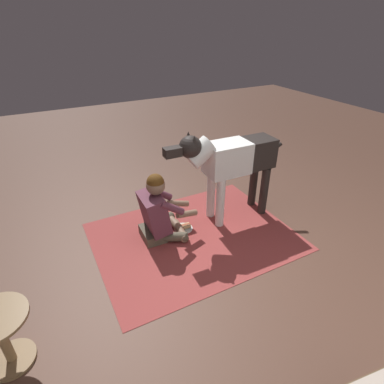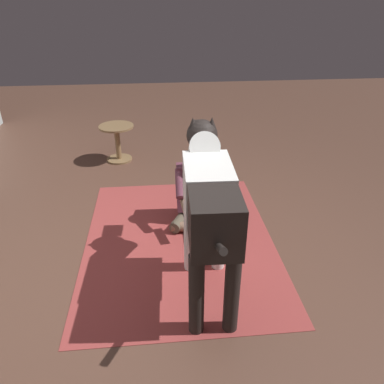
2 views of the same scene
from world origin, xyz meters
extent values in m
plane|color=brown|center=(0.00, 0.00, 0.00)|extent=(13.55, 13.55, 0.00)
cube|color=#983937|center=(0.18, -0.04, 0.00)|extent=(2.26, 1.73, 0.01)
cube|color=brown|center=(0.62, -0.25, 0.06)|extent=(0.25, 0.35, 0.12)
cylinder|color=brown|center=(0.45, -0.40, 0.07)|extent=(0.41, 0.26, 0.11)
cylinder|color=#85654F|center=(0.30, -0.32, 0.06)|extent=(0.11, 0.36, 0.09)
cylinder|color=brown|center=(0.46, -0.09, 0.07)|extent=(0.41, 0.28, 0.11)
cylinder|color=#85654F|center=(0.31, -0.15, 0.06)|extent=(0.13, 0.37, 0.09)
cube|color=brown|center=(0.58, -0.25, 0.35)|extent=(0.30, 0.41, 0.48)
cylinder|color=brown|center=(0.43, -0.42, 0.47)|extent=(0.29, 0.09, 0.24)
cylinder|color=#85654F|center=(0.23, -0.36, 0.30)|extent=(0.28, 0.12, 0.12)
cylinder|color=brown|center=(0.44, -0.07, 0.47)|extent=(0.29, 0.09, 0.24)
cylinder|color=#85654F|center=(0.24, -0.11, 0.30)|extent=(0.28, 0.10, 0.12)
sphere|color=#85654F|center=(0.54, -0.24, 0.68)|extent=(0.21, 0.21, 0.21)
sphere|color=#563412|center=(0.54, -0.24, 0.72)|extent=(0.19, 0.19, 0.19)
cylinder|color=silver|center=(-0.21, -0.10, 0.32)|extent=(0.10, 0.10, 0.64)
cylinder|color=silver|center=(-0.22, -0.34, 0.32)|extent=(0.10, 0.10, 0.64)
cylinder|color=black|center=(-0.86, -0.08, 0.32)|extent=(0.10, 0.10, 0.64)
cylinder|color=black|center=(-0.87, -0.32, 0.32)|extent=(0.10, 0.10, 0.64)
cube|color=silver|center=(-0.35, -0.22, 0.83)|extent=(0.52, 0.35, 0.37)
cube|color=black|center=(-0.74, -0.20, 0.83)|extent=(0.45, 0.33, 0.36)
cylinder|color=silver|center=(0.01, -0.23, 0.97)|extent=(0.38, 0.24, 0.36)
sphere|color=black|center=(0.13, -0.23, 1.05)|extent=(0.25, 0.25, 0.25)
cube|color=black|center=(0.33, -0.24, 1.03)|extent=(0.19, 0.12, 0.10)
cone|color=black|center=(0.12, -0.16, 1.15)|extent=(0.09, 0.09, 0.11)
cone|color=black|center=(0.11, -0.31, 1.15)|extent=(0.09, 0.09, 0.11)
cylinder|color=black|center=(-0.98, -0.20, 0.79)|extent=(0.33, 0.06, 0.22)
cylinder|color=silver|center=(0.23, -0.23, 0.01)|extent=(0.23, 0.23, 0.01)
cylinder|color=tan|center=(0.23, -0.26, 0.04)|extent=(0.18, 0.06, 0.05)
cylinder|color=tan|center=(0.23, -0.21, 0.04)|extent=(0.18, 0.06, 0.05)
cylinder|color=#B0442B|center=(0.23, -0.23, 0.04)|extent=(0.19, 0.05, 0.04)
cylinder|color=olive|center=(2.11, 0.66, 0.23)|extent=(0.07, 0.07, 0.46)
cylinder|color=olive|center=(2.11, 0.66, 0.01)|extent=(0.34, 0.34, 0.02)
cylinder|color=olive|center=(2.11, 0.66, 0.48)|extent=(0.46, 0.46, 0.03)
camera|label=1|loc=(1.56, 2.54, 2.29)|focal=29.06mm
camera|label=2|loc=(-2.63, 0.12, 2.07)|focal=34.59mm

